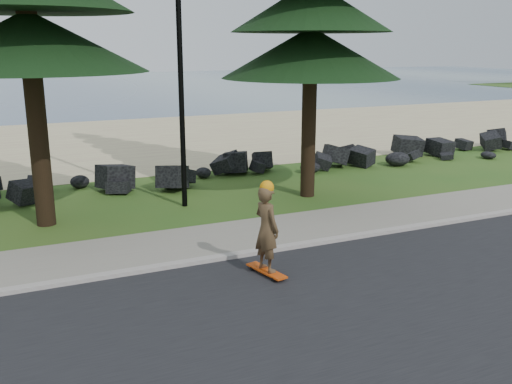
% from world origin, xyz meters
% --- Properties ---
extents(ground, '(160.00, 160.00, 0.00)m').
position_xyz_m(ground, '(0.00, 0.00, 0.00)').
color(ground, '#2B581B').
rests_on(ground, ground).
extents(road, '(160.00, 7.00, 0.02)m').
position_xyz_m(road, '(0.00, -4.50, 0.01)').
color(road, black).
rests_on(road, ground).
extents(kerb, '(160.00, 0.20, 0.10)m').
position_xyz_m(kerb, '(0.00, -0.90, 0.05)').
color(kerb, '#A89F97').
rests_on(kerb, ground).
extents(sidewalk, '(160.00, 2.00, 0.08)m').
position_xyz_m(sidewalk, '(0.00, 0.20, 0.04)').
color(sidewalk, gray).
rests_on(sidewalk, ground).
extents(beach_sand, '(160.00, 15.00, 0.01)m').
position_xyz_m(beach_sand, '(0.00, 14.50, 0.01)').
color(beach_sand, tan).
rests_on(beach_sand, ground).
extents(ocean, '(160.00, 58.00, 0.01)m').
position_xyz_m(ocean, '(0.00, 51.00, 0.00)').
color(ocean, '#3F5A78').
rests_on(ocean, ground).
extents(seawall_boulders, '(60.00, 2.40, 1.10)m').
position_xyz_m(seawall_boulders, '(0.00, 5.60, 0.00)').
color(seawall_boulders, black).
rests_on(seawall_boulders, ground).
extents(lamp_post, '(0.25, 0.14, 8.14)m').
position_xyz_m(lamp_post, '(0.00, 3.20, 4.13)').
color(lamp_post, black).
rests_on(lamp_post, ground).
extents(skateboarder, '(0.51, 1.00, 1.80)m').
position_xyz_m(skateboarder, '(-0.03, -1.98, 0.91)').
color(skateboarder, '#CB420B').
rests_on(skateboarder, ground).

